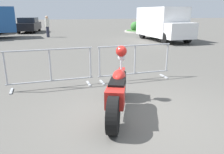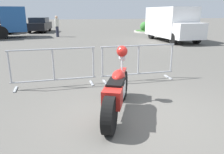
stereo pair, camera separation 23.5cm
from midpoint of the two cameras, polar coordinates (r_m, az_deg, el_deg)
ground_plane at (r=4.42m, az=9.50°, el=-10.41°), size 120.00×120.00×0.00m
motorcycle at (r=4.38m, az=2.86°, el=-3.50°), size 1.11×2.13×1.28m
crowd_barrier_near at (r=6.08m, az=-13.97°, el=2.47°), size 2.29×0.45×1.07m
crowd_barrier_far at (r=6.56m, az=7.91°, el=3.83°), size 2.29×0.45×1.07m
delivery_van at (r=16.43m, az=15.70°, el=13.44°), size 2.03×5.01×2.31m
parked_car_tan at (r=24.02m, az=-25.50°, el=12.01°), size 2.27×4.29×1.39m
parked_car_black at (r=24.13m, az=-18.08°, el=12.88°), size 2.38×4.49×1.45m
pedestrian at (r=18.87m, az=-13.83°, el=12.94°), size 0.41×0.41×1.69m
planter_island at (r=23.13m, az=10.73°, el=12.42°), size 3.65×3.65×1.16m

